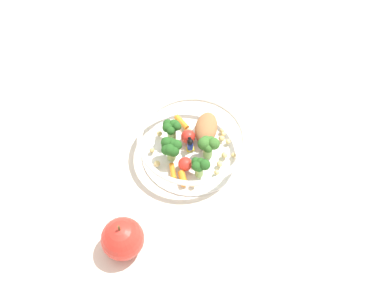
{
  "coord_description": "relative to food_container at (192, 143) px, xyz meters",
  "views": [
    {
      "loc": [
        -0.34,
        0.31,
        0.67
      ],
      "look_at": [
        0.01,
        0.01,
        0.03
      ],
      "focal_mm": 39.7,
      "sensor_mm": 36.0,
      "label": 1
    }
  ],
  "objects": [
    {
      "name": "loose_apple",
      "position": [
        -0.07,
        0.21,
        0.01
      ],
      "size": [
        0.07,
        0.07,
        0.08
      ],
      "color": "red",
      "rests_on": "ground_plane"
    },
    {
      "name": "food_container",
      "position": [
        0.0,
        0.0,
        0.0
      ],
      "size": [
        0.2,
        0.2,
        0.06
      ],
      "color": "white",
      "rests_on": "ground_plane"
    },
    {
      "name": "ground_plane",
      "position": [
        -0.01,
        -0.01,
        -0.03
      ],
      "size": [
        2.4,
        2.4,
        0.0
      ],
      "primitive_type": "plane",
      "color": "silver"
    }
  ]
}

